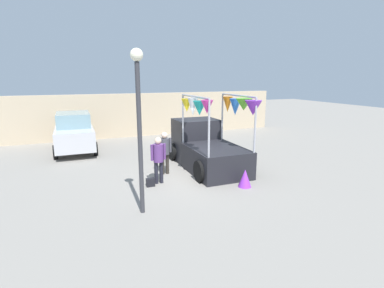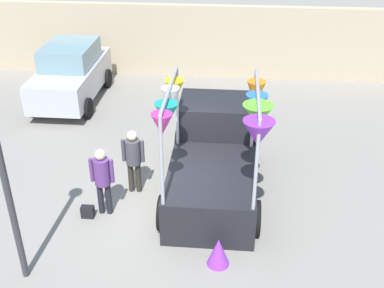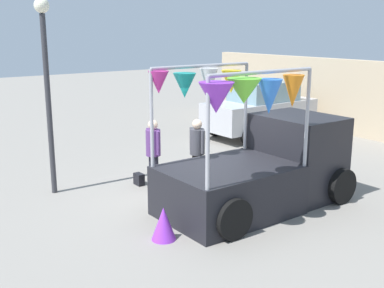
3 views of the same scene
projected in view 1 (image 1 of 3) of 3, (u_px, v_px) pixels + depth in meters
The scene contains 9 objects.
ground_plane at pixel (189, 175), 11.20m from camera, with size 60.00×60.00×0.00m, color gray.
vendor_truck at pixel (206, 144), 12.14m from camera, with size 2.46×4.12×2.94m.
parked_car at pixel (74, 132), 14.59m from camera, with size 1.88×4.00×1.88m.
person_customer at pixel (158, 156), 10.11m from camera, with size 0.53×0.34×1.61m.
person_vendor at pixel (165, 149), 11.11m from camera, with size 0.53×0.34×1.60m.
handbag at pixel (150, 182), 9.99m from camera, with size 0.28×0.16×0.28m, color black.
street_lamp at pixel (139, 111), 7.51m from camera, with size 0.32×0.32×4.27m.
brick_boundary_wall at pixel (141, 115), 18.35m from camera, with size 18.00×0.36×2.60m, color tan.
folded_kite_bundle_violet at pixel (245, 178), 9.92m from camera, with size 0.44×0.44×0.60m, color purple.
Camera 1 is at (-3.85, -9.95, 3.60)m, focal length 28.00 mm.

